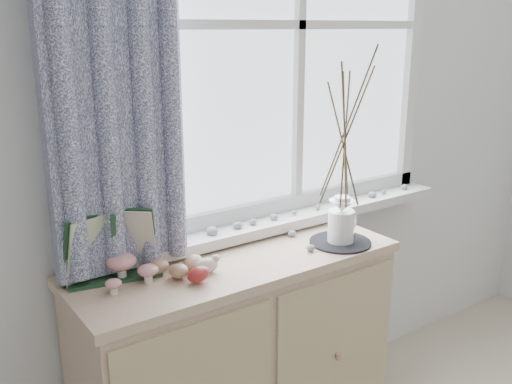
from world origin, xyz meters
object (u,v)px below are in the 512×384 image
sideboard (238,363)px  twig_pitcher (345,132)px  botanical_book (115,247)px  toadstool_cluster (126,267)px

sideboard → twig_pitcher: twig_pitcher is taller
botanical_book → sideboard: bearing=3.0°
toadstool_cluster → twig_pitcher: twig_pitcher is taller
botanical_book → toadstool_cluster: 0.07m
sideboard → botanical_book: botanical_book is taller
botanical_book → toadstool_cluster: bearing=-26.0°
botanical_book → twig_pitcher: (0.83, -0.16, 0.31)m
botanical_book → toadstool_cluster: (0.02, -0.02, -0.07)m
sideboard → toadstool_cluster: toadstool_cluster is taller
toadstool_cluster → sideboard: bearing=-6.3°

